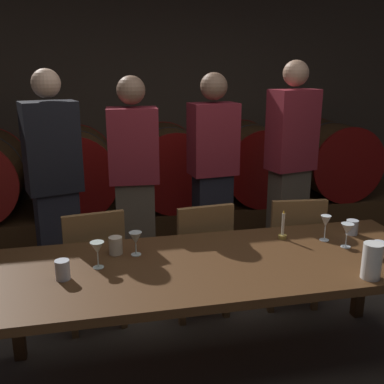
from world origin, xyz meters
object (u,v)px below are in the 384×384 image
chair_center (200,254)px  pitcher (372,261)px  guest_far_right (290,169)px  cup_center_right (378,250)px  wine_glass_center_left (136,239)px  wine_barrel_center (169,166)px  wine_barrel_left (75,170)px  cup_far_right (352,227)px  wine_glass_center_right (326,222)px  wine_glass_far_right (347,230)px  wine_barrel_far_right (329,158)px  cup_far_left (63,270)px  chair_right (292,246)px  guest_center_left (134,185)px  chair_left (94,262)px  wine_glass_far_left (97,249)px  cup_center_left (116,245)px  wine_barrel_right (252,162)px  guest_far_left (55,190)px  guest_center_right (213,176)px  candle_center (283,231)px

chair_center → pitcher: 1.27m
guest_far_right → cup_center_right: (-0.06, -1.37, -0.17)m
wine_glass_center_left → wine_barrel_center: bearing=75.4°
wine_barrel_left → pitcher: wine_barrel_left is taller
cup_center_right → cup_far_right: bearing=80.5°
wine_glass_center_right → wine_glass_far_right: 0.15m
wine_barrel_far_right → wine_barrel_left: bearing=180.0°
wine_barrel_left → cup_far_right: wine_barrel_left is taller
pitcher → cup_far_left: (-1.58, 0.33, -0.04)m
cup_far_left → cup_far_right: (1.82, 0.26, -0.00)m
chair_right → guest_center_left: bearing=-17.9°
chair_left → wine_glass_far_right: size_ratio=5.82×
wine_barrel_far_right → wine_glass_far_left: size_ratio=5.89×
wine_barrel_left → chair_right: 2.36m
cup_center_left → chair_left: bearing=107.5°
cup_far_left → wine_barrel_right: bearing=51.8°
wine_barrel_left → guest_far_left: 1.30m
wine_barrel_far_right → guest_center_right: guest_center_right is taller
chair_left → wine_glass_center_left: (0.25, -0.48, 0.34)m
wine_barrel_center → candle_center: bearing=-79.8°
wine_barrel_right → wine_glass_center_right: size_ratio=5.39×
wine_barrel_right → chair_right: wine_barrel_right is taller
wine_glass_center_right → chair_center: bearing=144.0°
guest_center_left → cup_center_right: guest_center_left is taller
chair_right → cup_center_right: 0.88m
wine_barrel_left → cup_center_right: wine_barrel_left is taller
wine_barrel_center → wine_barrel_far_right: bearing=0.0°
chair_right → pitcher: bearing=94.6°
guest_far_right → cup_far_left: guest_far_right is taller
cup_far_right → wine_glass_center_left: bearing=-178.8°
guest_center_left → wine_glass_center_right: guest_center_left is taller
wine_glass_far_right → wine_glass_center_left: bearing=172.9°
wine_barrel_right → wine_barrel_far_right: bearing=0.0°
cup_far_left → wine_glass_far_left: bearing=29.0°
cup_center_left → cup_far_right: (1.53, -0.01, -0.00)m
chair_center → wine_glass_center_left: bearing=37.7°
chair_right → candle_center: bearing=63.4°
wine_barrel_right → cup_center_left: size_ratio=8.53×
guest_center_left → wine_glass_far_right: (1.18, -1.13, -0.05)m
wine_barrel_right → cup_far_left: bearing=-128.2°
wine_barrel_right → chair_center: size_ratio=1.01×
chair_right → guest_far_left: 1.82m
pitcher → guest_far_left: bearing=139.4°
guest_center_left → guest_far_right: size_ratio=0.94×
guest_far_left → guest_center_left: (0.59, 0.10, -0.03)m
wine_glass_center_left → wine_glass_far_right: bearing=-7.1°
wine_barrel_right → chair_left: wine_barrel_right is taller
wine_glass_far_right → cup_far_left: 1.67m
candle_center → wine_barrel_right: bearing=75.6°
chair_center → cup_center_right: (0.85, -0.82, 0.30)m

